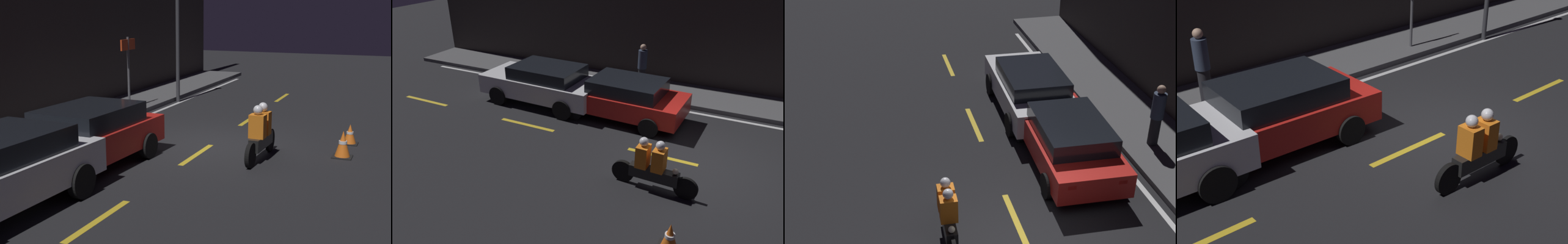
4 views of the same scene
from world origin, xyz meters
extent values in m
cube|color=gold|center=(-10.00, 0.00, 0.00)|extent=(2.00, 0.14, 0.01)
cube|color=gold|center=(-5.50, 0.00, 0.00)|extent=(2.00, 0.14, 0.01)
cube|color=gold|center=(-1.00, 0.00, 0.00)|extent=(2.00, 0.14, 0.01)
cube|color=silver|center=(0.00, 3.33, 0.00)|extent=(25.20, 0.14, 0.01)
cube|color=silver|center=(-6.00, 1.82, 0.67)|extent=(4.41, 2.00, 0.67)
cube|color=black|center=(-5.78, 1.81, 1.22)|extent=(2.45, 1.76, 0.43)
cube|color=red|center=(-3.87, 1.14, 0.84)|extent=(0.07, 0.20, 0.10)
cube|color=red|center=(-3.83, 2.36, 0.84)|extent=(0.07, 0.20, 0.10)
cylinder|color=black|center=(-7.38, 0.94, 0.34)|extent=(0.69, 0.20, 0.68)
cylinder|color=black|center=(-7.32, 2.77, 0.34)|extent=(0.69, 0.20, 0.68)
cylinder|color=black|center=(-4.68, 0.86, 0.34)|extent=(0.69, 0.20, 0.68)
cylinder|color=black|center=(-4.62, 2.69, 0.34)|extent=(0.69, 0.20, 0.68)
cube|color=red|center=(-3.00, 1.89, 0.62)|extent=(4.27, 1.97, 0.63)
cube|color=black|center=(-2.79, 1.88, 1.16)|extent=(2.37, 1.72, 0.45)
cube|color=red|center=(-0.95, 1.22, 0.78)|extent=(0.07, 0.20, 0.10)
cube|color=red|center=(-0.90, 2.41, 0.78)|extent=(0.07, 0.20, 0.10)
cylinder|color=black|center=(-4.34, 1.04, 0.31)|extent=(0.63, 0.20, 0.62)
cylinder|color=black|center=(-4.27, 2.83, 0.31)|extent=(0.63, 0.20, 0.62)
cylinder|color=black|center=(-1.73, 0.95, 0.31)|extent=(0.63, 0.20, 0.62)
cylinder|color=black|center=(-1.66, 2.73, 0.31)|extent=(0.63, 0.20, 0.62)
cylinder|color=black|center=(-1.57, -1.54, 0.29)|extent=(0.58, 0.12, 0.58)
cube|color=black|center=(-0.78, -1.56, 0.44)|extent=(1.21, 0.27, 0.30)
sphere|color=#F2EABF|center=(-0.27, -1.57, 0.67)|extent=(0.14, 0.14, 0.14)
cube|color=orange|center=(-0.68, -1.56, 0.86)|extent=(0.29, 0.37, 0.55)
sphere|color=silver|center=(-0.68, -1.56, 1.25)|extent=(0.22, 0.22, 0.22)
cube|color=orange|center=(-1.08, -1.55, 0.86)|extent=(0.29, 0.37, 0.55)
sphere|color=silver|center=(-1.08, -1.55, 1.25)|extent=(0.22, 0.22, 0.22)
cylinder|color=black|center=(-3.16, 4.42, 0.55)|extent=(0.28, 0.28, 0.80)
cylinder|color=#2D384C|center=(-3.16, 4.42, 1.31)|extent=(0.34, 0.34, 0.71)
sphere|color=tan|center=(-3.16, 4.42, 1.78)|extent=(0.23, 0.23, 0.23)
camera|label=1|loc=(-12.96, -4.84, 3.63)|focal=50.00mm
camera|label=2|loc=(1.15, -9.06, 5.59)|focal=35.00mm
camera|label=3|loc=(8.06, -2.86, 7.87)|focal=50.00mm
camera|label=4|loc=(-7.71, -6.65, 5.41)|focal=50.00mm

